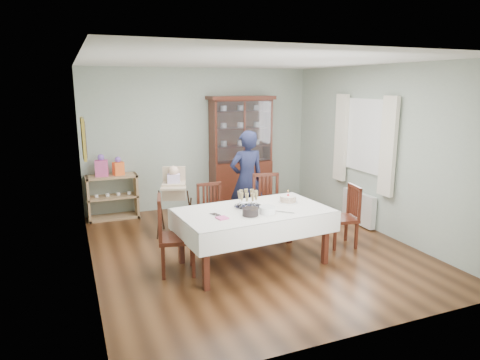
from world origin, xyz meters
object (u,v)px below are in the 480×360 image
high_chair (175,207)px  champagne_tray (248,202)px  sideboard (113,197)px  gift_bag_orange (118,167)px  chair_far_right (268,219)px  china_cabinet (241,150)px  woman (247,180)px  gift_bag_pink (102,167)px  dining_table (253,236)px  birthday_cake (288,199)px  chair_end_right (342,228)px  chair_far_left (213,226)px  chair_end_left (176,250)px

high_chair → champagne_tray: size_ratio=2.94×
sideboard → gift_bag_orange: gift_bag_orange is taller
champagne_tray → chair_far_right: bearing=48.4°
china_cabinet → woman: china_cabinet is taller
champagne_tray → china_cabinet: bearing=69.8°
high_chair → gift_bag_pink: size_ratio=2.84×
dining_table → woman: woman is taller
china_cabinet → champagne_tray: (-0.98, -2.67, -0.29)m
birthday_cake → gift_bag_orange: (-2.01, 2.65, 0.14)m
sideboard → birthday_cake: birthday_cake is taller
chair_end_right → high_chair: (-2.19, 1.51, 0.16)m
chair_far_left → chair_end_right: (1.76, -0.86, 0.01)m
chair_far_right → champagne_tray: (-0.68, -0.76, 0.54)m
chair_far_left → high_chair: high_chair is taller
high_chair → birthday_cake: high_chair is taller
high_chair → champagne_tray: 1.68m
china_cabinet → high_chair: china_cabinet is taller
dining_table → gift_bag_pink: (-1.70, 2.79, 0.59)m
chair_end_left → gift_bag_orange: 2.79m
chair_end_left → gift_bag_pink: bearing=25.9°
champagne_tray → chair_end_left: bearing=-178.7°
sideboard → champagne_tray: 3.12m
champagne_tray → high_chair: bearing=114.0°
champagne_tray → dining_table: bearing=-77.9°
chair_far_right → chair_end_left: 1.86m
chair_end_left → birthday_cake: chair_end_left is taller
chair_far_right → champagne_tray: size_ratio=2.61×
china_cabinet → chair_end_left: size_ratio=2.13×
china_cabinet → chair_far_right: (-0.31, -1.91, -0.83)m
gift_bag_orange → woman: bearing=-35.5°
dining_table → chair_far_left: size_ratio=2.30×
gift_bag_pink → sideboard: bearing=7.2°
birthday_cake → chair_far_left: bearing=136.5°
dining_table → chair_end_right: bearing=3.6°
champagne_tray → birthday_cake: bearing=1.9°
champagne_tray → woman: bearing=67.8°
chair_end_right → sideboard: bearing=-121.6°
chair_far_right → gift_bag_pink: 3.10m
chair_far_left → high_chair: (-0.43, 0.66, 0.17)m
dining_table → high_chair: 1.75m
china_cabinet → chair_end_left: (-2.00, -2.69, -0.82)m
champagne_tray → chair_end_right: bearing=-1.0°
sideboard → birthday_cake: bearing=-51.3°
gift_bag_pink → chair_end_left: bearing=-76.2°
dining_table → woman: (0.51, 1.42, 0.44)m
sideboard → champagne_tray: size_ratio=2.36×
chair_far_right → champagne_tray: bearing=-120.4°
gift_bag_orange → champagne_tray: bearing=-62.5°
woman → gift_bag_pink: (-2.21, 1.37, 0.15)m
china_cabinet → chair_far_left: (-1.21, -1.84, -0.85)m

